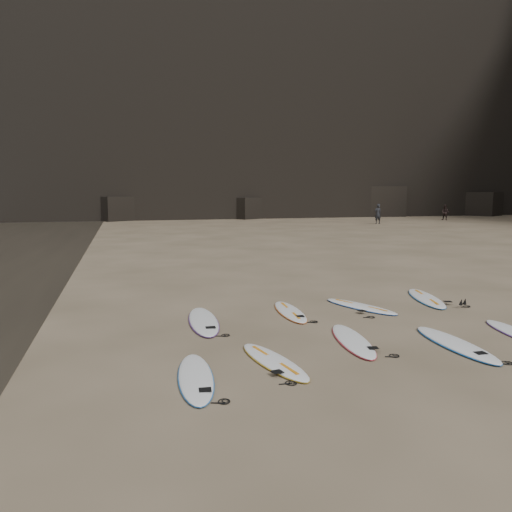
{
  "coord_description": "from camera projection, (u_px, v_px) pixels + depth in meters",
  "views": [
    {
      "loc": [
        -5.03,
        -9.19,
        3.22
      ],
      "look_at": [
        -1.72,
        3.25,
        1.5
      ],
      "focal_mm": 35.0,
      "sensor_mm": 36.0,
      "label": 1
    }
  ],
  "objects": [
    {
      "name": "surfboard_6",
      "position": [
        290.0,
        311.0,
        13.1
      ],
      "size": [
        0.72,
        2.42,
        0.09
      ],
      "primitive_type": "ellipsoid",
      "rotation": [
        0.0,
        0.0,
        -0.06
      ],
      "color": "white",
      "rests_on": "ground"
    },
    {
      "name": "surfboard_3",
      "position": [
        455.0,
        343.0,
        10.35
      ],
      "size": [
        0.68,
        2.66,
        0.1
      ],
      "primitive_type": "ellipsoid",
      "rotation": [
        0.0,
        0.0,
        -0.02
      ],
      "color": "white",
      "rests_on": "ground"
    },
    {
      "name": "surfboard_8",
      "position": [
        426.0,
        298.0,
        14.69
      ],
      "size": [
        1.36,
        2.79,
        0.1
      ],
      "primitive_type": "ellipsoid",
      "rotation": [
        0.0,
        0.0,
        -0.27
      ],
      "color": "white",
      "rests_on": "ground"
    },
    {
      "name": "surfboard_1",
      "position": [
        274.0,
        361.0,
        9.32
      ],
      "size": [
        1.03,
        2.41,
        0.08
      ],
      "primitive_type": "ellipsoid",
      "rotation": [
        0.0,
        0.0,
        0.2
      ],
      "color": "white",
      "rests_on": "ground"
    },
    {
      "name": "surfboard_2",
      "position": [
        353.0,
        340.0,
        10.6
      ],
      "size": [
        0.98,
        2.55,
        0.09
      ],
      "primitive_type": "ellipsoid",
      "rotation": [
        0.0,
        0.0,
        -0.16
      ],
      "color": "white",
      "rests_on": "ground"
    },
    {
      "name": "headland",
      "position": [
        363.0,
        42.0,
        60.52
      ],
      "size": [
        170.0,
        101.0,
        63.47
      ],
      "color": "black",
      "rests_on": "ground"
    },
    {
      "name": "ground",
      "position": [
        374.0,
        343.0,
        10.51
      ],
      "size": [
        240.0,
        240.0,
        0.0
      ],
      "primitive_type": "plane",
      "color": "#897559",
      "rests_on": "ground"
    },
    {
      "name": "person_b",
      "position": [
        445.0,
        213.0,
        52.39
      ],
      "size": [
        0.96,
        1.0,
        1.62
      ],
      "primitive_type": "imported",
      "rotation": [
        0.0,
        0.0,
        5.35
      ],
      "color": "black",
      "rests_on": "ground"
    },
    {
      "name": "surfboard_7",
      "position": [
        360.0,
        306.0,
        13.68
      ],
      "size": [
        1.5,
        2.44,
        0.09
      ],
      "primitive_type": "ellipsoid",
      "rotation": [
        0.0,
        0.0,
        0.41
      ],
      "color": "white",
      "rests_on": "ground"
    },
    {
      "name": "person_a",
      "position": [
        378.0,
        214.0,
        46.95
      ],
      "size": [
        0.71,
        0.49,
        1.87
      ],
      "primitive_type": "imported",
      "rotation": [
        0.0,
        0.0,
        3.21
      ],
      "color": "black",
      "rests_on": "ground"
    },
    {
      "name": "surfboard_5",
      "position": [
        203.0,
        321.0,
        12.14
      ],
      "size": [
        0.82,
        2.8,
        0.1
      ],
      "primitive_type": "ellipsoid",
      "rotation": [
        0.0,
        0.0,
        -0.06
      ],
      "color": "white",
      "rests_on": "ground"
    },
    {
      "name": "surfboard_0",
      "position": [
        196.0,
        377.0,
        8.52
      ],
      "size": [
        0.78,
        2.45,
        0.09
      ],
      "primitive_type": "ellipsoid",
      "rotation": [
        0.0,
        0.0,
        -0.08
      ],
      "color": "white",
      "rests_on": "ground"
    }
  ]
}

